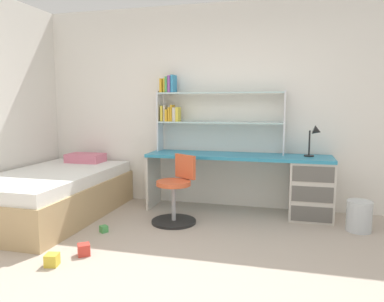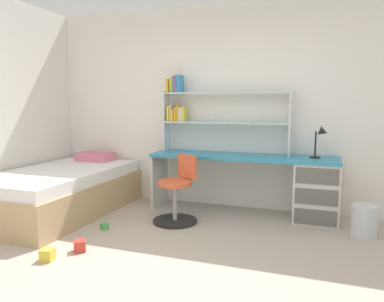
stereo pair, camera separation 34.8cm
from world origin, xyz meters
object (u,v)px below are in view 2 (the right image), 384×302
swivel_chair (177,196)px  toy_block_yellow_2 (47,255)px  toy_block_red_0 (80,246)px  toy_block_green_1 (105,226)px  waste_bin (364,221)px  bookshelf_hutch (207,108)px  bed_platform (60,191)px  desk (293,184)px  desk_lamp (321,137)px

swivel_chair → toy_block_yellow_2: swivel_chair is taller
toy_block_red_0 → toy_block_green_1: bearing=101.2°
swivel_chair → waste_bin: 2.04m
bookshelf_hutch → bed_platform: (-1.66, -0.91, -1.04)m
waste_bin → toy_block_red_0: 2.88m
toy_block_red_0 → swivel_chair: bearing=64.6°
waste_bin → toy_block_red_0: size_ratio=3.18×
bed_platform → waste_bin: bearing=6.1°
waste_bin → toy_block_red_0: bearing=-152.3°
toy_block_red_0 → toy_block_green_1: size_ratio=1.45×
bed_platform → waste_bin: (3.55, 0.38, -0.11)m
bookshelf_hutch → toy_block_green_1: 1.97m
desk → bookshelf_hutch: (-1.13, 0.16, 0.90)m
desk_lamp → toy_block_green_1: bearing=-152.6°
desk → toy_block_red_0: desk is taller
toy_block_red_0 → toy_block_yellow_2: (-0.14, -0.27, -0.00)m
waste_bin → toy_block_green_1: 2.77m
swivel_chair → toy_block_yellow_2: size_ratio=7.46×
desk → desk_lamp: bearing=5.2°
bookshelf_hutch → toy_block_red_0: bookshelf_hutch is taller
desk → toy_block_green_1: 2.25m
bookshelf_hutch → swivel_chair: 1.27m
toy_block_green_1 → toy_block_red_0: bearing=-78.8°
bookshelf_hutch → bed_platform: size_ratio=0.80×
toy_block_red_0 → desk_lamp: bearing=39.7°
toy_block_red_0 → toy_block_green_1: (-0.12, 0.59, -0.02)m
bookshelf_hutch → waste_bin: bearing=-15.7°
desk → swivel_chair: swivel_chair is taller
bed_platform → toy_block_red_0: (1.00, -0.96, -0.23)m
waste_bin → toy_block_green_1: waste_bin is taller
bed_platform → toy_block_yellow_2: bearing=-55.0°
swivel_chair → desk: bearing=24.9°
swivel_chair → toy_block_yellow_2: 1.57m
toy_block_green_1 → toy_block_yellow_2: bearing=-91.7°
desk_lamp → desk: bearing=-174.8°
swivel_chair → toy_block_red_0: bearing=-115.4°
bed_platform → toy_block_green_1: (0.88, -0.36, -0.24)m
bookshelf_hutch → toy_block_yellow_2: bearing=-110.8°
toy_block_green_1 → swivel_chair: bearing=39.1°
toy_block_green_1 → waste_bin: bearing=15.6°
toy_block_red_0 → toy_block_green_1: toy_block_red_0 is taller
desk → bookshelf_hutch: 1.45m
swivel_chair → waste_bin: (2.02, 0.22, -0.14)m
toy_block_green_1 → toy_block_yellow_2: 0.86m
toy_block_red_0 → toy_block_yellow_2: same height
desk_lamp → toy_block_yellow_2: desk_lamp is taller
waste_bin → toy_block_green_1: (-2.67, -0.74, -0.13)m
toy_block_yellow_2 → waste_bin: bearing=30.8°
desk_lamp → bed_platform: size_ratio=0.18×
waste_bin → toy_block_red_0: (-2.55, -1.34, -0.11)m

